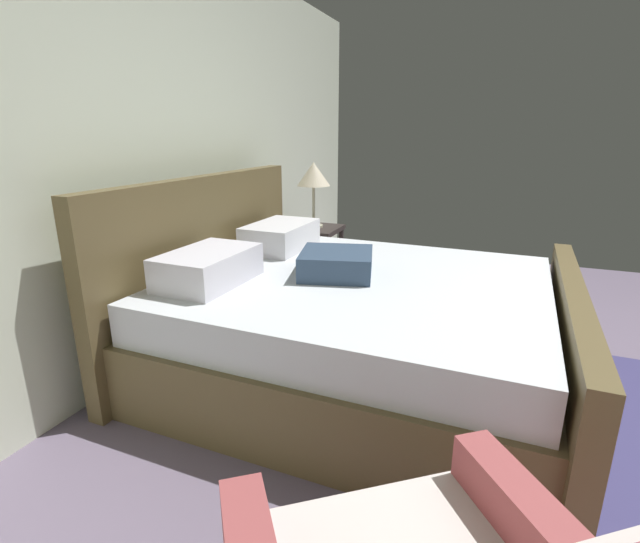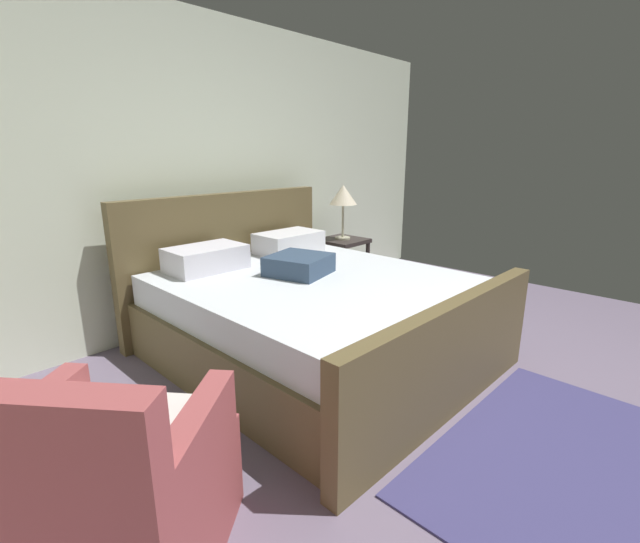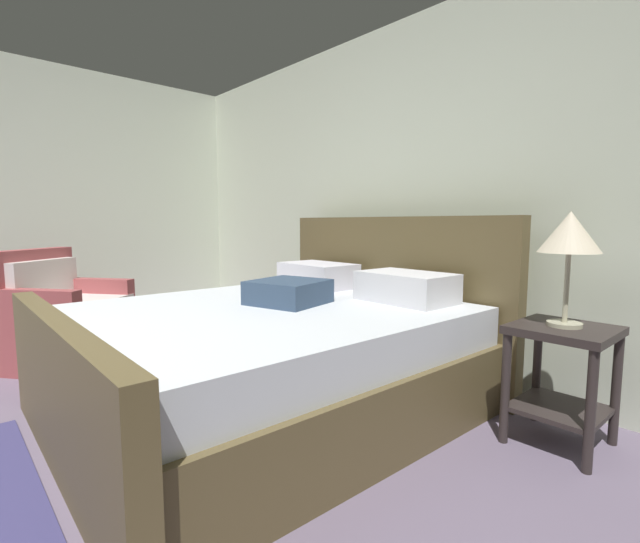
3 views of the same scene
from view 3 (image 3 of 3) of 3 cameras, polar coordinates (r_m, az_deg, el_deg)
The scene contains 5 objects.
wall_back at distance 3.42m, azimuth 13.45°, elevation 9.26°, with size 5.98×0.12×2.58m, color silver.
bed at distance 2.70m, azimuth -5.59°, elevation -10.13°, with size 2.03×2.28×1.15m.
nightstand_right at distance 2.55m, azimuth 28.53°, elevation -10.49°, with size 0.44×0.44×0.60m.
table_lamp_right at distance 2.45m, azimuth 29.31°, elevation 4.03°, with size 0.28×0.28×0.56m.
armchair at distance 4.00m, azimuth -29.83°, elevation -5.48°, with size 1.02×1.01×0.90m.
Camera 3 is at (1.92, 0.27, 1.10)m, focal length 25.02 mm.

